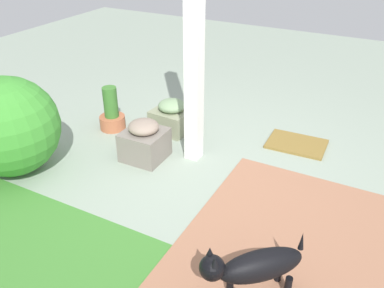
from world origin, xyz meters
TOP-DOWN VIEW (x-y plane):
  - ground_plane at (0.00, 0.00)m, footprint 12.00×12.00m
  - brick_path at (-1.14, 0.74)m, footprint 1.80×2.40m
  - porch_pillar at (0.25, -0.27)m, footprint 0.15×0.15m
  - stone_planter_nearest at (0.76, -0.69)m, footprint 0.46×0.43m
  - stone_planter_near at (0.70, -0.01)m, footprint 0.43×0.43m
  - round_shrub at (1.72, 0.78)m, footprint 0.98×0.98m
  - terracotta_pot_tall at (1.42, -0.40)m, footprint 0.30×0.30m
  - dog at (-0.96, 1.18)m, footprint 0.60×0.61m
  - doormat at (-0.67, -1.04)m, footprint 0.65×0.48m

SIDE VIEW (x-z plane):
  - ground_plane at x=0.00m, z-range 0.00..0.00m
  - brick_path at x=-1.14m, z-range 0.00..0.02m
  - doormat at x=-0.67m, z-range 0.00..0.03m
  - stone_planter_nearest at x=0.76m, z-range -0.02..0.38m
  - terracotta_pot_tall at x=1.42m, z-range -0.08..0.45m
  - stone_planter_near at x=0.70m, z-range -0.02..0.42m
  - dog at x=-0.96m, z-range 0.04..0.54m
  - round_shrub at x=1.72m, z-range 0.00..0.98m
  - porch_pillar at x=0.25m, z-range 0.00..2.56m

